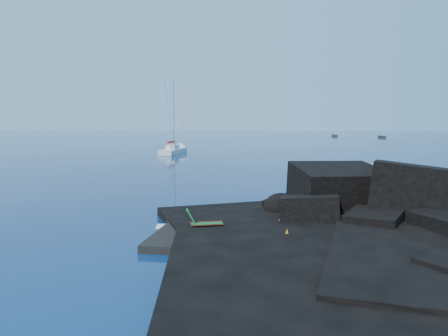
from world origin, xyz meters
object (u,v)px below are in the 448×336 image
Objects in this scene: deck_chair at (207,219)px; sunbather at (270,222)px; distant_boat_a at (335,136)px; sailboat at (173,154)px; marker_cone at (287,234)px; distant_boat_b at (382,138)px.

sunbather is (3.18, 1.25, -0.42)m from deck_chair.
sailboat is at bearing -116.46° from distant_boat_a.
sunbather reaches higher than distant_boat_a.
sunbather is at bearing -100.22° from distant_boat_a.
deck_chair is 3.56× the size of marker_cone.
marker_cone is 126.18m from distant_boat_b.
distant_boat_a reaches higher than distant_boat_b.
marker_cone reaches higher than sunbather.
marker_cone is at bearing -67.00° from sailboat.
sunbather is 3.75× the size of marker_cone.
sunbather is at bearing 104.27° from marker_cone.
distant_boat_a is at bearing 145.74° from distant_boat_b.
sunbather is 2.64m from marker_cone.
distant_boat_a is at bearing 69.21° from sailboat.
deck_chair is 0.95× the size of sunbather.
marker_cone is at bearing -83.49° from sunbather.
distant_boat_a is at bearing 70.52° from sunbather.
marker_cone reaches higher than distant_boat_a.
sunbather reaches higher than distant_boat_b.
sailboat reaches higher than marker_cone.
distant_boat_a is at bearing 78.78° from marker_cone.
marker_cone is 0.11× the size of distant_boat_a.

